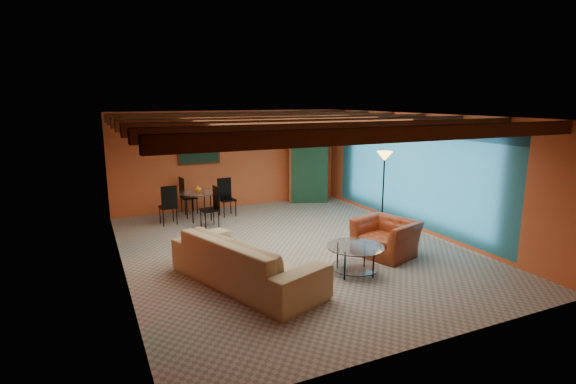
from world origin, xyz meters
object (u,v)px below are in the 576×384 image
armchair (386,238)px  dining_table (198,201)px  armoire (306,172)px  floor_lamp (383,189)px  vase (197,178)px  coffee_table (355,260)px  sofa (246,260)px  potted_plant (306,133)px

armchair → dining_table: bearing=-165.5°
armoire → floor_lamp: floor_lamp is taller
vase → armchair: bearing=-56.7°
coffee_table → sofa: bearing=168.2°
armoire → vase: size_ratio=9.76×
sofa → armoire: armoire is taller
armchair → armoire: size_ratio=0.61×
coffee_table → vase: bearing=109.4°
coffee_table → dining_table: bearing=109.4°
floor_lamp → potted_plant: potted_plant is taller
coffee_table → dining_table: (-1.64, 4.64, 0.24)m
sofa → dining_table: 4.25m
potted_plant → vase: (-3.40, -0.72, -0.94)m
dining_table → vase: size_ratio=10.44×
vase → armoire: bearing=11.9°
coffee_table → floor_lamp: 3.19m
vase → coffee_table: bearing=-70.6°
floor_lamp → potted_plant: 3.38m
armoire → floor_lamp: size_ratio=0.98×
armchair → armoire: 4.90m
coffee_table → vase: vase is taller
dining_table → vase: 0.59m
coffee_table → potted_plant: potted_plant is taller
potted_plant → sofa: bearing=-126.3°
armchair → sofa: bearing=-106.1°
dining_table → coffee_table: bearing=-70.6°
potted_plant → dining_table: bearing=-168.1°
sofa → floor_lamp: bearing=-86.6°
coffee_table → armchair: bearing=26.7°
coffee_table → potted_plant: bearing=71.8°
armchair → potted_plant: potted_plant is taller
potted_plant → armchair: bearing=-98.3°
dining_table → armoire: 3.50m
dining_table → armchair: bearing=-56.7°
potted_plant → vase: bearing=-168.1°
armchair → potted_plant: size_ratio=2.30×
dining_table → potted_plant: (3.40, 0.72, 1.53)m
sofa → armchair: size_ratio=2.58×
vase → dining_table: bearing=0.0°
coffee_table → vase: (-1.64, 4.64, 0.83)m
sofa → coffee_table: size_ratio=2.83×
armoire → vase: 3.48m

